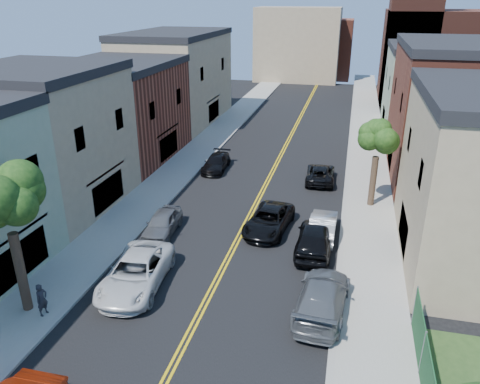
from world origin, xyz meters
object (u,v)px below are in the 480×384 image
Objects in this scene: grey_car_right at (322,297)px; silver_car_right at (323,225)px; white_pickup at (136,273)px; dark_car_right_far at (320,174)px; black_car_right at (315,238)px; black_suv_lane at (269,220)px; grey_car_left at (162,223)px; pedestrian_left at (42,300)px; black_car_left at (216,163)px.

silver_car_right is at bearing -81.88° from grey_car_right.
white_pickup reaches higher than silver_car_right.
silver_car_right is 0.95× the size of dark_car_right_far.
dark_car_right_far is (-0.90, 9.29, -0.08)m from silver_car_right.
white_pickup is at bearing 34.01° from black_car_right.
grey_car_left is at bearing -156.46° from black_suv_lane.
grey_car_right is 12.83m from pedestrian_left.
black_car_left is (0.00, 11.85, -0.07)m from grey_car_left.
black_car_left is at bearing -45.01° from silver_car_right.
grey_car_right reaches higher than dark_car_right_far.
silver_car_right is 2.80× the size of pedestrian_left.
pedestrian_left reaches higher than black_car_left.
dark_car_right_far is 9.63m from black_suv_lane.
silver_car_right is 0.87× the size of black_suv_lane.
grey_car_right is at bearing 98.72° from black_car_right.
black_car_left is 0.94× the size of dark_car_right_far.
black_car_right is (9.35, 0.01, 0.15)m from grey_car_left.
black_car_right reaches higher than dark_car_right_far.
grey_car_right is 8.48m from black_suv_lane.
black_car_left is 20.19m from grey_car_right.
dark_car_right_far is 2.96× the size of pedestrian_left.
grey_car_left is 14.30m from dark_car_right_far.
black_car_right reaches higher than silver_car_right.
grey_car_right is at bearing 94.46° from silver_car_right.
grey_car_right is 1.08× the size of black_suv_lane.
black_suv_lane is 3.22× the size of pedestrian_left.
white_pickup is 1.16× the size of black_car_right.
pedestrian_left is (-12.37, -3.39, 0.14)m from grey_car_right.
black_car_right is (-0.86, 5.58, 0.06)m from grey_car_right.
white_pickup is at bearing 41.73° from silver_car_right.
black_suv_lane is (-2.46, -9.31, 0.06)m from dark_car_right_far.
silver_car_right is (8.77, 7.68, -0.08)m from white_pickup.
grey_car_left is 6.63m from black_suv_lane.
black_car_right is (8.43, 5.70, 0.05)m from white_pickup.
pedestrian_left is at bearing -138.44° from white_pickup.
white_pickup reaches higher than grey_car_right.
white_pickup is 11.66m from silver_car_right.
black_car_left is 13.82m from silver_car_right.
black_car_right is 11.29m from dark_car_right_far.
grey_car_right is (10.21, -5.56, 0.09)m from grey_car_left.
pedestrian_left is (-8.49, -10.94, 0.23)m from black_suv_lane.
black_suv_lane is at bearing -24.40° from pedestrian_left.
white_pickup is 9.38m from black_suv_lane.
grey_car_left is at bearing -0.01° from black_car_right.
grey_car_right is (9.29, 0.13, -0.01)m from white_pickup.
grey_car_right is at bearing -32.27° from grey_car_left.
white_pickup reaches higher than dark_car_right_far.
black_car_left is 2.79× the size of pedestrian_left.
black_car_right is 0.99× the size of black_suv_lane.
black_car_right is (9.35, -11.84, 0.22)m from black_car_left.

